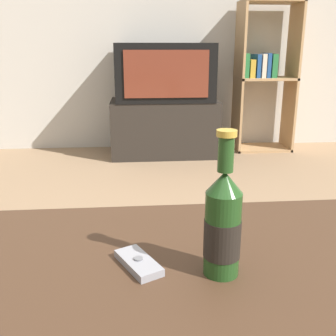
# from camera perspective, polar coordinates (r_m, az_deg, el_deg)

# --- Properties ---
(tv_stand) EXTENTS (0.86, 0.47, 0.45)m
(tv_stand) POSITION_cam_1_polar(r_m,az_deg,el_deg) (3.28, -0.56, 5.91)
(tv_stand) COLOR #28231E
(tv_stand) RESTS_ON ground_plane
(television) EXTENTS (0.77, 0.49, 0.44)m
(television) POSITION_cam_1_polar(r_m,az_deg,el_deg) (3.21, -0.58, 13.73)
(television) COLOR black
(television) RESTS_ON tv_stand
(bookshelf) EXTENTS (0.48, 0.30, 1.22)m
(bookshelf) POSITION_cam_1_polar(r_m,az_deg,el_deg) (3.48, 13.69, 12.97)
(bookshelf) COLOR tan
(bookshelf) RESTS_ON ground_plane
(beer_bottle) EXTENTS (0.06, 0.06, 0.25)m
(beer_bottle) POSITION_cam_1_polar(r_m,az_deg,el_deg) (0.67, 7.95, -8.09)
(beer_bottle) COLOR #1E4219
(beer_bottle) RESTS_ON coffee_table
(cell_phone) EXTENTS (0.09, 0.12, 0.02)m
(cell_phone) POSITION_cam_1_polar(r_m,az_deg,el_deg) (0.72, -4.31, -13.55)
(cell_phone) COLOR gray
(cell_phone) RESTS_ON coffee_table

